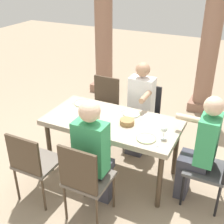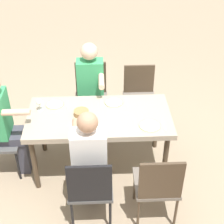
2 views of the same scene
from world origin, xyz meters
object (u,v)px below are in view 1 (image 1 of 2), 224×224
object	(u,v)px
chair_west_south	(33,162)
bread_basket	(127,122)
diner_man_white	(94,153)
plate_1	(89,125)
diner_guest_third	(200,147)
wine_glass_3	(164,130)
dining_table	(112,125)
chair_head_east	(214,167)
plate_3	(146,139)
chair_mid_north	(144,113)
stone_column_near	(104,26)
plate_2	(132,114)
diner_woman_green	(140,106)
stone_column_centre	(212,34)
chair_west_north	(103,103)
chair_mid_south	(85,178)
plate_0	(83,103)

from	to	relation	value
chair_west_south	bread_basket	bearing A→B (deg)	47.02
diner_man_white	plate_1	xyz separation A→B (m)	(-0.28, 0.39, 0.06)
diner_guest_third	wine_glass_3	bearing A→B (deg)	-161.93
dining_table	chair_head_east	size ratio (longest dim) A/B	1.93
chair_west_south	plate_3	distance (m)	1.26
chair_mid_north	diner_guest_third	distance (m)	1.28
stone_column_near	chair_head_east	bearing A→B (deg)	-42.69
bread_basket	plate_2	bearing A→B (deg)	100.53
plate_3	diner_woman_green	bearing A→B (deg)	115.46
chair_west_south	stone_column_centre	distance (m)	3.55
chair_mid_north	plate_2	size ratio (longest dim) A/B	4.10
dining_table	chair_west_north	size ratio (longest dim) A/B	1.79
diner_guest_third	plate_1	distance (m)	1.27
bread_basket	stone_column_centre	bearing A→B (deg)	79.00
diner_woman_green	plate_3	bearing A→B (deg)	-64.54
diner_man_white	wine_glass_3	xyz separation A→B (m)	(0.58, 0.51, 0.16)
plate_2	plate_3	size ratio (longest dim) A/B	1.05
stone_column_near	wine_glass_3	distance (m)	3.27
diner_man_white	plate_3	xyz separation A→B (m)	(0.42, 0.41, 0.06)
chair_mid_north	diner_man_white	bearing A→B (deg)	-90.11
diner_guest_third	wine_glass_3	distance (m)	0.44
chair_west_north	bread_basket	bearing A→B (deg)	-47.82
chair_head_east	diner_man_white	distance (m)	1.31
chair_head_east	plate_2	size ratio (longest dim) A/B	3.83
chair_mid_south	bread_basket	distance (m)	0.87
plate_2	chair_mid_south	bearing A→B (deg)	-92.73
chair_west_north	stone_column_near	xyz separation A→B (m)	(-0.80, 1.56, 0.81)
chair_west_south	bread_basket	xyz separation A→B (m)	(0.76, 0.82, 0.28)
chair_west_south	chair_mid_south	bearing A→B (deg)	-0.43
chair_mid_north	stone_column_near	xyz separation A→B (m)	(-1.46, 1.56, 0.81)
plate_1	plate_0	bearing A→B (deg)	128.20
chair_west_north	wine_glass_3	xyz separation A→B (m)	(1.24, -0.95, 0.37)
dining_table	diner_woman_green	bearing A→B (deg)	80.74
chair_head_east	plate_1	distance (m)	1.46
diner_man_white	bread_basket	xyz separation A→B (m)	(0.10, 0.62, 0.08)
chair_mid_north	wine_glass_3	size ratio (longest dim) A/B	5.98
chair_head_east	plate_3	distance (m)	0.80
chair_west_north	chair_west_south	world-z (taller)	chair_west_north
diner_guest_third	plate_0	distance (m)	1.62
dining_table	diner_man_white	bearing A→B (deg)	-81.01
plate_0	bread_basket	world-z (taller)	bread_basket
diner_man_white	plate_2	world-z (taller)	diner_man_white
chair_mid_south	diner_woman_green	distance (m)	1.48
plate_0	plate_3	world-z (taller)	same
stone_column_centre	plate_0	xyz separation A→B (m)	(-1.21, -2.16, -0.61)
plate_2	plate_3	distance (m)	0.59
chair_mid_north	plate_3	distance (m)	1.16
chair_west_south	plate_3	size ratio (longest dim) A/B	4.29
plate_2	bread_basket	bearing A→B (deg)	-79.47
diner_woman_green	plate_2	size ratio (longest dim) A/B	5.92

